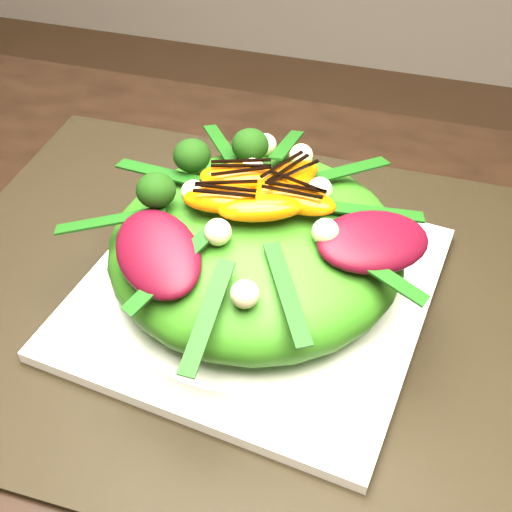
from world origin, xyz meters
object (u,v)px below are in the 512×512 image
(placemat, at_px, (256,297))
(orange_segment, at_px, (243,188))
(dining_table, at_px, (238,481))
(salad_bowl, at_px, (256,278))
(plate_base, at_px, (256,291))
(lettuce_mound, at_px, (256,246))

(placemat, xyz_separation_m, orange_segment, (-0.01, 0.01, 0.10))
(dining_table, bearing_deg, salad_bowl, 102.12)
(dining_table, xyz_separation_m, placemat, (-0.03, 0.14, 0.02))
(plate_base, distance_m, salad_bowl, 0.01)
(plate_base, relative_size, lettuce_mound, 1.18)
(lettuce_mound, bearing_deg, orange_segment, 143.14)
(dining_table, height_order, orange_segment, dining_table)
(plate_base, height_order, lettuce_mound, lettuce_mound)
(lettuce_mound, distance_m, orange_segment, 0.05)
(plate_base, bearing_deg, orange_segment, 143.14)
(dining_table, xyz_separation_m, orange_segment, (-0.04, 0.15, 0.12))
(placemat, height_order, plate_base, plate_base)
(placemat, relative_size, lettuce_mound, 2.44)
(placemat, bearing_deg, salad_bowl, 63.43)
(dining_table, bearing_deg, orange_segment, 105.70)
(plate_base, xyz_separation_m, salad_bowl, (0.00, 0.00, 0.01))
(dining_table, bearing_deg, placemat, 102.12)
(orange_segment, bearing_deg, dining_table, -74.30)
(lettuce_mound, relative_size, orange_segment, 3.66)
(plate_base, distance_m, orange_segment, 0.09)
(dining_table, height_order, plate_base, dining_table)
(salad_bowl, height_order, orange_segment, orange_segment)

